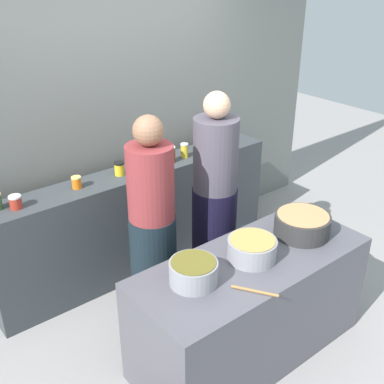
{
  "coord_description": "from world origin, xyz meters",
  "views": [
    {
      "loc": [
        -1.98,
        -2.12,
        2.63
      ],
      "look_at": [
        0.0,
        0.35,
        1.05
      ],
      "focal_mm": 44.96,
      "sensor_mm": 36.0,
      "label": 1
    }
  ],
  "objects": [
    {
      "name": "wooden_spoon",
      "position": [
        -0.24,
        -0.55,
        0.81
      ],
      "size": [
        0.17,
        0.25,
        0.02
      ],
      "primitive_type": "cylinder",
      "rotation": [
        1.57,
        0.0,
        0.57
      ],
      "color": "#9E703D",
      "rests_on": "prep_table"
    },
    {
      "name": "cooking_pot_center",
      "position": [
        -0.0,
        -0.28,
        0.87
      ],
      "size": [
        0.33,
        0.33,
        0.15
      ],
      "color": "gray",
      "rests_on": "prep_table"
    },
    {
      "name": "cooking_pot_left",
      "position": [
        -0.47,
        -0.24,
        0.88
      ],
      "size": [
        0.3,
        0.3,
        0.15
      ],
      "color": "gray",
      "rests_on": "prep_table"
    },
    {
      "name": "ground",
      "position": [
        0.0,
        0.0,
        0.0
      ],
      "size": [
        12.0,
        12.0,
        0.0
      ],
      "primitive_type": "plane",
      "color": "gray"
    },
    {
      "name": "prep_table",
      "position": [
        0.0,
        -0.3,
        0.4
      ],
      "size": [
        1.7,
        0.7,
        0.8
      ],
      "primitive_type": "cube",
      "color": "#504F58",
      "rests_on": "ground"
    },
    {
      "name": "preserve_jar_6",
      "position": [
        0.72,
        1.06,
        1.02
      ],
      "size": [
        0.09,
        0.09,
        0.11
      ],
      "color": "brown",
      "rests_on": "display_shelf"
    },
    {
      "name": "cooking_pot_right",
      "position": [
        0.5,
        -0.29,
        0.88
      ],
      "size": [
        0.4,
        0.4,
        0.16
      ],
      "color": "#2D2D2D",
      "rests_on": "prep_table"
    },
    {
      "name": "cook_in_cap",
      "position": [
        0.31,
        0.44,
        0.79
      ],
      "size": [
        0.37,
        0.37,
        1.73
      ],
      "color": "black",
      "rests_on": "ground"
    },
    {
      "name": "preserve_jar_1",
      "position": [
        -1.06,
        1.07,
        1.02
      ],
      "size": [
        0.09,
        0.09,
        0.1
      ],
      "color": "#AA2F20",
      "rests_on": "display_shelf"
    },
    {
      "name": "preserve_jar_8",
      "position": [
        0.95,
        1.12,
        1.03
      ],
      "size": [
        0.09,
        0.09,
        0.12
      ],
      "color": "#401A5F",
      "rests_on": "display_shelf"
    },
    {
      "name": "storefront_wall",
      "position": [
        0.0,
        1.45,
        1.5
      ],
      "size": [
        4.8,
        0.12,
        3.0
      ],
      "primitive_type": "cube",
      "color": "slate",
      "rests_on": "ground"
    },
    {
      "name": "preserve_jar_2",
      "position": [
        -0.56,
        1.11,
        1.01
      ],
      "size": [
        0.08,
        0.08,
        0.1
      ],
      "color": "orange",
      "rests_on": "display_shelf"
    },
    {
      "name": "preserve_jar_5",
      "position": [
        0.5,
        1.08,
        1.03
      ],
      "size": [
        0.07,
        0.07,
        0.13
      ],
      "color": "gold",
      "rests_on": "display_shelf"
    },
    {
      "name": "preserve_jar_4",
      "position": [
        0.33,
        1.06,
        1.04
      ],
      "size": [
        0.08,
        0.08,
        0.14
      ],
      "color": "maroon",
      "rests_on": "display_shelf"
    },
    {
      "name": "display_shelf",
      "position": [
        0.0,
        1.1,
        0.48
      ],
      "size": [
        2.7,
        0.36,
        0.97
      ],
      "primitive_type": "cube",
      "color": "#393E43",
      "rests_on": "ground"
    },
    {
      "name": "preserve_jar_7",
      "position": [
        0.85,
        1.07,
        1.03
      ],
      "size": [
        0.07,
        0.07,
        0.13
      ],
      "color": "gold",
      "rests_on": "display_shelf"
    },
    {
      "name": "preserve_jar_3",
      "position": [
        -0.16,
        1.11,
        1.02
      ],
      "size": [
        0.09,
        0.09,
        0.11
      ],
      "color": "yellow",
      "rests_on": "display_shelf"
    },
    {
      "name": "cook_with_tongs",
      "position": [
        -0.31,
        0.44,
        0.76
      ],
      "size": [
        0.35,
        0.35,
        1.68
      ],
      "color": "black",
      "rests_on": "ground"
    }
  ]
}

